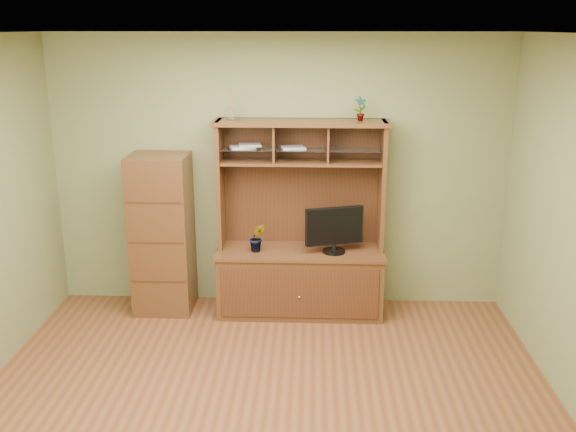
{
  "coord_description": "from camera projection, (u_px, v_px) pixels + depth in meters",
  "views": [
    {
      "loc": [
        0.34,
        -4.2,
        2.75
      ],
      "look_at": [
        0.12,
        1.2,
        1.14
      ],
      "focal_mm": 40.0,
      "sensor_mm": 36.0,
      "label": 1
    }
  ],
  "objects": [
    {
      "name": "top_plant",
      "position": [
        360.0,
        109.0,
        5.95
      ],
      "size": [
        0.14,
        0.11,
        0.23
      ],
      "primitive_type": "imported",
      "rotation": [
        0.0,
        0.0,
        0.31
      ],
      "color": "#276322",
      "rests_on": "media_hutch"
    },
    {
      "name": "room",
      "position": [
        264.0,
        236.0,
        4.43
      ],
      "size": [
        4.54,
        4.04,
        2.74
      ],
      "color": "brown",
      "rests_on": "ground"
    },
    {
      "name": "reed_diffuser",
      "position": [
        231.0,
        107.0,
        5.99
      ],
      "size": [
        0.06,
        0.06,
        0.3
      ],
      "color": "silver",
      "rests_on": "media_hutch"
    },
    {
      "name": "media_hutch",
      "position": [
        300.0,
        261.0,
        6.32
      ],
      "size": [
        1.66,
        0.61,
        1.9
      ],
      "color": "#432813",
      "rests_on": "room"
    },
    {
      "name": "side_cabinet",
      "position": [
        162.0,
        234.0,
        6.29
      ],
      "size": [
        0.56,
        0.51,
        1.57
      ],
      "color": "#432813",
      "rests_on": "room"
    },
    {
      "name": "orchid_plant",
      "position": [
        257.0,
        238.0,
        6.18
      ],
      "size": [
        0.16,
        0.14,
        0.28
      ],
      "primitive_type": "imported",
      "rotation": [
        0.0,
        0.0,
        0.07
      ],
      "color": "#335D20",
      "rests_on": "media_hutch"
    },
    {
      "name": "monitor",
      "position": [
        334.0,
        229.0,
        6.12
      ],
      "size": [
        0.56,
        0.22,
        0.45
      ],
      "rotation": [
        0.0,
        0.0,
        0.3
      ],
      "color": "black",
      "rests_on": "media_hutch"
    },
    {
      "name": "magazines",
      "position": [
        261.0,
        147.0,
        6.08
      ],
      "size": [
        0.74,
        0.23,
        0.04
      ],
      "color": "silver",
      "rests_on": "media_hutch"
    }
  ]
}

